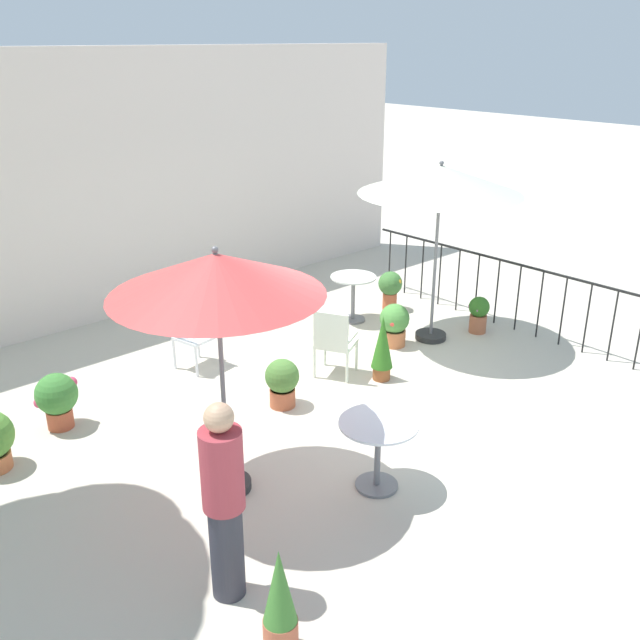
{
  "coord_description": "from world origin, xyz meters",
  "views": [
    {
      "loc": [
        -5.07,
        -5.37,
        4.04
      ],
      "look_at": [
        0.0,
        0.25,
        0.98
      ],
      "focal_mm": 39.42,
      "sensor_mm": 36.0,
      "label": 1
    }
  ],
  "objects_px": {
    "potted_plant_6": "(394,323)",
    "cafe_table_0": "(353,290)",
    "patio_umbrella_0": "(440,181)",
    "potted_plant_7": "(382,347)",
    "cafe_table_1": "(378,442)",
    "standing_person": "(224,501)",
    "potted_plant_0": "(390,287)",
    "potted_plant_1": "(280,603)",
    "potted_plant_3": "(282,381)",
    "patio_umbrella_1": "(216,277)",
    "potted_plant_2": "(57,397)",
    "patio_chair_1": "(191,329)",
    "potted_plant_5": "(479,313)",
    "patio_chair_0": "(334,339)"
  },
  "relations": [
    {
      "from": "patio_umbrella_1",
      "to": "potted_plant_3",
      "type": "distance_m",
      "value": 2.48
    },
    {
      "from": "patio_umbrella_0",
      "to": "cafe_table_1",
      "type": "height_order",
      "value": "patio_umbrella_0"
    },
    {
      "from": "potted_plant_3",
      "to": "potted_plant_6",
      "type": "bearing_deg",
      "value": 7.71
    },
    {
      "from": "cafe_table_1",
      "to": "potted_plant_7",
      "type": "bearing_deg",
      "value": 42.16
    },
    {
      "from": "patio_umbrella_0",
      "to": "potted_plant_7",
      "type": "bearing_deg",
      "value": -164.34
    },
    {
      "from": "cafe_table_1",
      "to": "patio_umbrella_0",
      "type": "bearing_deg",
      "value": 31.66
    },
    {
      "from": "cafe_table_0",
      "to": "patio_chair_1",
      "type": "distance_m",
      "value": 2.69
    },
    {
      "from": "cafe_table_1",
      "to": "standing_person",
      "type": "relative_size",
      "value": 0.45
    },
    {
      "from": "patio_chair_1",
      "to": "potted_plant_0",
      "type": "bearing_deg",
      "value": -5.71
    },
    {
      "from": "standing_person",
      "to": "patio_umbrella_0",
      "type": "bearing_deg",
      "value": 23.11
    },
    {
      "from": "patio_chair_0",
      "to": "potted_plant_1",
      "type": "height_order",
      "value": "patio_chair_0"
    },
    {
      "from": "potted_plant_7",
      "to": "potted_plant_2",
      "type": "bearing_deg",
      "value": 155.72
    },
    {
      "from": "potted_plant_1",
      "to": "potted_plant_3",
      "type": "xyz_separation_m",
      "value": [
        2.26,
        2.75,
        -0.11
      ]
    },
    {
      "from": "patio_umbrella_1",
      "to": "potted_plant_2",
      "type": "height_order",
      "value": "patio_umbrella_1"
    },
    {
      "from": "potted_plant_5",
      "to": "standing_person",
      "type": "bearing_deg",
      "value": -162.15
    },
    {
      "from": "patio_chair_1",
      "to": "potted_plant_5",
      "type": "bearing_deg",
      "value": -26.33
    },
    {
      "from": "potted_plant_5",
      "to": "potted_plant_6",
      "type": "height_order",
      "value": "potted_plant_6"
    },
    {
      "from": "potted_plant_3",
      "to": "cafe_table_1",
      "type": "bearing_deg",
      "value": -100.46
    },
    {
      "from": "potted_plant_0",
      "to": "potted_plant_1",
      "type": "distance_m",
      "value": 6.84
    },
    {
      "from": "patio_umbrella_1",
      "to": "potted_plant_6",
      "type": "bearing_deg",
      "value": 18.39
    },
    {
      "from": "potted_plant_1",
      "to": "potted_plant_5",
      "type": "xyz_separation_m",
      "value": [
        5.79,
        2.55,
        -0.13
      ]
    },
    {
      "from": "patio_umbrella_0",
      "to": "cafe_table_1",
      "type": "bearing_deg",
      "value": -148.34
    },
    {
      "from": "potted_plant_6",
      "to": "patio_chair_0",
      "type": "bearing_deg",
      "value": -173.17
    },
    {
      "from": "potted_plant_1",
      "to": "potted_plant_3",
      "type": "height_order",
      "value": "potted_plant_1"
    },
    {
      "from": "patio_umbrella_1",
      "to": "potted_plant_2",
      "type": "relative_size",
      "value": 3.75
    },
    {
      "from": "potted_plant_0",
      "to": "potted_plant_1",
      "type": "bearing_deg",
      "value": -143.75
    },
    {
      "from": "potted_plant_6",
      "to": "potted_plant_7",
      "type": "bearing_deg",
      "value": -145.77
    },
    {
      "from": "potted_plant_0",
      "to": "potted_plant_5",
      "type": "relative_size",
      "value": 1.15
    },
    {
      "from": "patio_umbrella_1",
      "to": "patio_chair_0",
      "type": "relative_size",
      "value": 2.64
    },
    {
      "from": "potted_plant_1",
      "to": "potted_plant_7",
      "type": "distance_m",
      "value": 4.38
    },
    {
      "from": "cafe_table_0",
      "to": "potted_plant_2",
      "type": "xyz_separation_m",
      "value": [
        -4.63,
        -0.08,
        -0.12
      ]
    },
    {
      "from": "cafe_table_0",
      "to": "potted_plant_0",
      "type": "xyz_separation_m",
      "value": [
        0.76,
        -0.07,
        -0.12
      ]
    },
    {
      "from": "patio_umbrella_0",
      "to": "potted_plant_5",
      "type": "bearing_deg",
      "value": -23.67
    },
    {
      "from": "potted_plant_2",
      "to": "potted_plant_3",
      "type": "relative_size",
      "value": 1.09
    },
    {
      "from": "cafe_table_1",
      "to": "potted_plant_5",
      "type": "xyz_separation_m",
      "value": [
        3.87,
        1.65,
        -0.2
      ]
    },
    {
      "from": "potted_plant_7",
      "to": "cafe_table_0",
      "type": "bearing_deg",
      "value": 55.9
    },
    {
      "from": "patio_umbrella_1",
      "to": "potted_plant_6",
      "type": "relative_size",
      "value": 3.96
    },
    {
      "from": "potted_plant_6",
      "to": "cafe_table_0",
      "type": "bearing_deg",
      "value": 77.84
    },
    {
      "from": "cafe_table_1",
      "to": "potted_plant_0",
      "type": "xyz_separation_m",
      "value": [
        3.59,
        3.14,
        -0.12
      ]
    },
    {
      "from": "patio_umbrella_1",
      "to": "cafe_table_1",
      "type": "xyz_separation_m",
      "value": [
        1.08,
        -0.93,
        -1.64
      ]
    },
    {
      "from": "potted_plant_2",
      "to": "potted_plant_1",
      "type": "bearing_deg",
      "value": -91.7
    },
    {
      "from": "potted_plant_0",
      "to": "potted_plant_3",
      "type": "relative_size",
      "value": 1.06
    },
    {
      "from": "potted_plant_2",
      "to": "standing_person",
      "type": "bearing_deg",
      "value": -91.14
    },
    {
      "from": "patio_umbrella_0",
      "to": "potted_plant_2",
      "type": "xyz_separation_m",
      "value": [
        -4.97,
        1.17,
        -1.89
      ]
    },
    {
      "from": "patio_chair_0",
      "to": "potted_plant_6",
      "type": "xyz_separation_m",
      "value": [
        1.3,
        0.16,
        -0.19
      ]
    },
    {
      "from": "cafe_table_0",
      "to": "patio_umbrella_0",
      "type": "bearing_deg",
      "value": -74.8
    },
    {
      "from": "potted_plant_7",
      "to": "standing_person",
      "type": "height_order",
      "value": "standing_person"
    },
    {
      "from": "patio_chair_0",
      "to": "potted_plant_1",
      "type": "relative_size",
      "value": 1.04
    },
    {
      "from": "patio_umbrella_0",
      "to": "cafe_table_0",
      "type": "relative_size",
      "value": 3.57
    },
    {
      "from": "cafe_table_1",
      "to": "standing_person",
      "type": "height_order",
      "value": "standing_person"
    }
  ]
}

